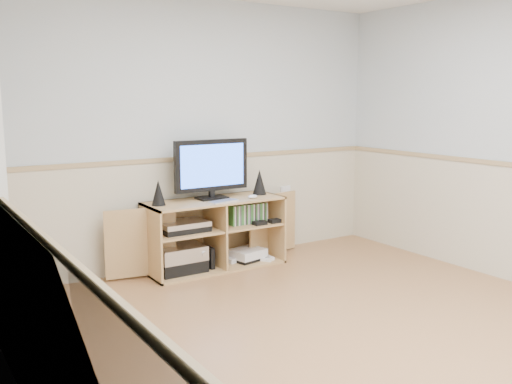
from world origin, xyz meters
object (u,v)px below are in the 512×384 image
Objects in this scene: media_cabinet at (212,232)px; game_consoles at (246,255)px; monitor at (212,167)px; keyboard at (224,201)px.

media_cabinet is 4.41× the size of game_consoles.
monitor is 0.35m from keyboard.
monitor is 0.94m from game_consoles.
media_cabinet is at bearing 83.43° from keyboard.
media_cabinet is at bearing 90.00° from monitor.
monitor reaches higher than keyboard.
keyboard is (0.02, -0.20, 0.32)m from media_cabinet.
game_consoles is at bearing -10.27° from monitor.
monitor is at bearing -90.00° from media_cabinet.
monitor is (-0.00, -0.01, 0.62)m from media_cabinet.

